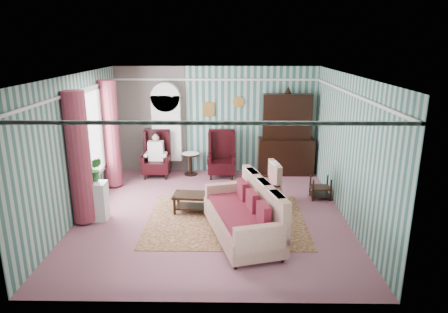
{
  "coord_description": "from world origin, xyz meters",
  "views": [
    {
      "loc": [
        0.36,
        -7.81,
        3.51
      ],
      "look_at": [
        0.24,
        0.6,
        1.1
      ],
      "focal_mm": 32.0,
      "sensor_mm": 36.0,
      "label": 1
    }
  ],
  "objects_px": {
    "dresser_hutch": "(287,132)",
    "nest_table": "(320,188)",
    "plant_stand": "(94,201)",
    "wingback_left": "(156,154)",
    "seated_woman": "(156,155)",
    "wingback_right": "(222,154)",
    "sofa": "(242,212)",
    "floral_armchair": "(261,186)",
    "coffee_table": "(193,203)",
    "round_side_table": "(191,164)",
    "bookcase": "(167,133)"
  },
  "relations": [
    {
      "from": "wingback_left",
      "to": "wingback_right",
      "type": "distance_m",
      "value": 1.75
    },
    {
      "from": "wingback_left",
      "to": "coffee_table",
      "type": "bearing_deg",
      "value": -63.01
    },
    {
      "from": "round_side_table",
      "to": "floral_armchair",
      "type": "bearing_deg",
      "value": -49.87
    },
    {
      "from": "sofa",
      "to": "coffee_table",
      "type": "height_order",
      "value": "sofa"
    },
    {
      "from": "round_side_table",
      "to": "sofa",
      "type": "xyz_separation_m",
      "value": [
        1.3,
        -3.69,
        0.23
      ]
    },
    {
      "from": "wingback_right",
      "to": "dresser_hutch",
      "type": "bearing_deg",
      "value": 8.77
    },
    {
      "from": "seated_woman",
      "to": "coffee_table",
      "type": "relative_size",
      "value": 1.41
    },
    {
      "from": "plant_stand",
      "to": "sofa",
      "type": "height_order",
      "value": "sofa"
    },
    {
      "from": "wingback_right",
      "to": "round_side_table",
      "type": "distance_m",
      "value": 0.92
    },
    {
      "from": "bookcase",
      "to": "dresser_hutch",
      "type": "distance_m",
      "value": 3.25
    },
    {
      "from": "nest_table",
      "to": "sofa",
      "type": "relative_size",
      "value": 0.25
    },
    {
      "from": "coffee_table",
      "to": "seated_woman",
      "type": "bearing_deg",
      "value": 116.99
    },
    {
      "from": "wingback_right",
      "to": "plant_stand",
      "type": "height_order",
      "value": "wingback_right"
    },
    {
      "from": "floral_armchair",
      "to": "coffee_table",
      "type": "xyz_separation_m",
      "value": [
        -1.47,
        -0.4,
        -0.26
      ]
    },
    {
      "from": "plant_stand",
      "to": "round_side_table",
      "type": "bearing_deg",
      "value": 59.62
    },
    {
      "from": "wingback_right",
      "to": "floral_armchair",
      "type": "bearing_deg",
      "value": -64.73
    },
    {
      "from": "bookcase",
      "to": "wingback_left",
      "type": "distance_m",
      "value": 0.68
    },
    {
      "from": "wingback_right",
      "to": "floral_armchair",
      "type": "distance_m",
      "value": 2.16
    },
    {
      "from": "plant_stand",
      "to": "wingback_left",
      "type": "bearing_deg",
      "value": 73.78
    },
    {
      "from": "bookcase",
      "to": "wingback_left",
      "type": "xyz_separation_m",
      "value": [
        -0.25,
        -0.39,
        -0.5
      ]
    },
    {
      "from": "sofa",
      "to": "floral_armchair",
      "type": "distance_m",
      "value": 1.66
    },
    {
      "from": "round_side_table",
      "to": "nest_table",
      "type": "relative_size",
      "value": 1.11
    },
    {
      "from": "sofa",
      "to": "floral_armchair",
      "type": "height_order",
      "value": "sofa"
    },
    {
      "from": "bookcase",
      "to": "sofa",
      "type": "distance_m",
      "value": 4.43
    },
    {
      "from": "plant_stand",
      "to": "coffee_table",
      "type": "xyz_separation_m",
      "value": [
        2.0,
        0.4,
        -0.2
      ]
    },
    {
      "from": "wingback_left",
      "to": "wingback_right",
      "type": "height_order",
      "value": "same"
    },
    {
      "from": "wingback_right",
      "to": "round_side_table",
      "type": "bearing_deg",
      "value": 169.99
    },
    {
      "from": "wingback_right",
      "to": "coffee_table",
      "type": "xyz_separation_m",
      "value": [
        -0.55,
        -2.35,
        -0.42
      ]
    },
    {
      "from": "seated_woman",
      "to": "nest_table",
      "type": "relative_size",
      "value": 2.19
    },
    {
      "from": "dresser_hutch",
      "to": "nest_table",
      "type": "height_order",
      "value": "dresser_hutch"
    },
    {
      "from": "nest_table",
      "to": "floral_armchair",
      "type": "height_order",
      "value": "floral_armchair"
    },
    {
      "from": "floral_armchair",
      "to": "coffee_table",
      "type": "relative_size",
      "value": 1.09
    },
    {
      "from": "wingback_right",
      "to": "wingback_left",
      "type": "bearing_deg",
      "value": 180.0
    },
    {
      "from": "wingback_left",
      "to": "plant_stand",
      "type": "height_order",
      "value": "wingback_left"
    },
    {
      "from": "sofa",
      "to": "floral_armchair",
      "type": "relative_size",
      "value": 2.39
    },
    {
      "from": "bookcase",
      "to": "floral_armchair",
      "type": "height_order",
      "value": "bookcase"
    },
    {
      "from": "seated_woman",
      "to": "round_side_table",
      "type": "xyz_separation_m",
      "value": [
        0.9,
        0.15,
        -0.29
      ]
    },
    {
      "from": "coffee_table",
      "to": "dresser_hutch",
      "type": "bearing_deg",
      "value": 48.67
    },
    {
      "from": "plant_stand",
      "to": "sofa",
      "type": "xyz_separation_m",
      "value": [
        3.0,
        -0.79,
        0.13
      ]
    },
    {
      "from": "bookcase",
      "to": "sofa",
      "type": "height_order",
      "value": "bookcase"
    },
    {
      "from": "nest_table",
      "to": "coffee_table",
      "type": "height_order",
      "value": "nest_table"
    },
    {
      "from": "plant_stand",
      "to": "sofa",
      "type": "bearing_deg",
      "value": -14.8
    },
    {
      "from": "floral_armchair",
      "to": "coffee_table",
      "type": "distance_m",
      "value": 1.55
    },
    {
      "from": "plant_stand",
      "to": "wingback_right",
      "type": "bearing_deg",
      "value": 47.16
    },
    {
      "from": "wingback_right",
      "to": "plant_stand",
      "type": "xyz_separation_m",
      "value": [
        -2.55,
        -2.75,
        -0.22
      ]
    },
    {
      "from": "floral_armchair",
      "to": "round_side_table",
      "type": "bearing_deg",
      "value": 30.36
    },
    {
      "from": "round_side_table",
      "to": "wingback_left",
      "type": "bearing_deg",
      "value": -170.54
    },
    {
      "from": "seated_woman",
      "to": "nest_table",
      "type": "height_order",
      "value": "seated_woman"
    },
    {
      "from": "round_side_table",
      "to": "dresser_hutch",
      "type": "bearing_deg",
      "value": 2.64
    },
    {
      "from": "bookcase",
      "to": "sofa",
      "type": "xyz_separation_m",
      "value": [
        1.95,
        -3.93,
        -0.59
      ]
    }
  ]
}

